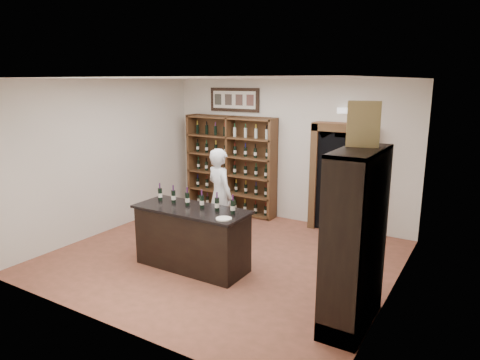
{
  "coord_description": "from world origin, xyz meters",
  "views": [
    {
      "loc": [
        3.8,
        -5.74,
        2.96
      ],
      "look_at": [
        0.16,
        0.3,
        1.32
      ],
      "focal_mm": 32.0,
      "sensor_mm": 36.0,
      "label": 1
    }
  ],
  "objects_px": {
    "side_cabinet": "(356,267)",
    "tasting_counter": "(192,238)",
    "counter_bottle_0": "(160,194)",
    "shopkeeper": "(220,195)",
    "wine_crate": "(364,124)",
    "wine_shelf": "(231,165)"
  },
  "relations": [
    {
      "from": "side_cabinet",
      "to": "shopkeeper",
      "type": "distance_m",
      "value": 3.38
    },
    {
      "from": "shopkeeper",
      "to": "wine_crate",
      "type": "bearing_deg",
      "value": 178.45
    },
    {
      "from": "wine_shelf",
      "to": "shopkeeper",
      "type": "bearing_deg",
      "value": -64.34
    },
    {
      "from": "counter_bottle_0",
      "to": "wine_shelf",
      "type": "bearing_deg",
      "value": 97.61
    },
    {
      "from": "tasting_counter",
      "to": "shopkeeper",
      "type": "bearing_deg",
      "value": 102.95
    },
    {
      "from": "counter_bottle_0",
      "to": "shopkeeper",
      "type": "bearing_deg",
      "value": 69.15
    },
    {
      "from": "tasting_counter",
      "to": "side_cabinet",
      "type": "relative_size",
      "value": 0.85
    },
    {
      "from": "wine_shelf",
      "to": "side_cabinet",
      "type": "height_order",
      "value": "same"
    },
    {
      "from": "wine_shelf",
      "to": "counter_bottle_0",
      "type": "distance_m",
      "value": 2.87
    },
    {
      "from": "tasting_counter",
      "to": "shopkeeper",
      "type": "distance_m",
      "value": 1.32
    },
    {
      "from": "wine_shelf",
      "to": "tasting_counter",
      "type": "relative_size",
      "value": 1.17
    },
    {
      "from": "wine_shelf",
      "to": "shopkeeper",
      "type": "relative_size",
      "value": 1.25
    },
    {
      "from": "shopkeeper",
      "to": "wine_crate",
      "type": "xyz_separation_m",
      "value": [
        2.93,
        -1.33,
        1.58
      ]
    },
    {
      "from": "tasting_counter",
      "to": "wine_crate",
      "type": "distance_m",
      "value": 3.31
    },
    {
      "from": "side_cabinet",
      "to": "tasting_counter",
      "type": "bearing_deg",
      "value": 173.72
    },
    {
      "from": "counter_bottle_0",
      "to": "wine_crate",
      "type": "height_order",
      "value": "wine_crate"
    },
    {
      "from": "tasting_counter",
      "to": "side_cabinet",
      "type": "xyz_separation_m",
      "value": [
        2.72,
        -0.3,
        0.26
      ]
    },
    {
      "from": "tasting_counter",
      "to": "wine_crate",
      "type": "xyz_separation_m",
      "value": [
        2.65,
        -0.1,
        1.97
      ]
    },
    {
      "from": "wine_shelf",
      "to": "counter_bottle_0",
      "type": "height_order",
      "value": "wine_shelf"
    },
    {
      "from": "tasting_counter",
      "to": "counter_bottle_0",
      "type": "bearing_deg",
      "value": 173.03
    },
    {
      "from": "counter_bottle_0",
      "to": "tasting_counter",
      "type": "bearing_deg",
      "value": -6.97
    },
    {
      "from": "wine_shelf",
      "to": "wine_crate",
      "type": "xyz_separation_m",
      "value": [
        3.75,
        -3.03,
        1.37
      ]
    }
  ]
}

